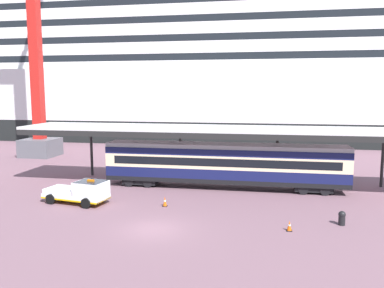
{
  "coord_description": "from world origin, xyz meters",
  "views": [
    {
      "loc": [
        6.93,
        -23.94,
        8.88
      ],
      "look_at": [
        1.01,
        8.28,
        4.5
      ],
      "focal_mm": 37.28,
      "sensor_mm": 36.0,
      "label": 1
    }
  ],
  "objects_px": {
    "quay_bollard": "(342,218)",
    "service_truck": "(81,191)",
    "traffic_cone_mid": "(289,226)",
    "cruise_ship": "(205,59)",
    "dockside_crane": "(38,34)",
    "traffic_cone_near": "(165,201)",
    "train_carriage": "(224,163)"
  },
  "relations": [
    {
      "from": "quay_bollard",
      "to": "service_truck",
      "type": "bearing_deg",
      "value": 175.11
    },
    {
      "from": "service_truck",
      "to": "quay_bollard",
      "type": "bearing_deg",
      "value": -4.89
    },
    {
      "from": "traffic_cone_mid",
      "to": "cruise_ship",
      "type": "bearing_deg",
      "value": 104.33
    },
    {
      "from": "service_truck",
      "to": "traffic_cone_mid",
      "type": "height_order",
      "value": "service_truck"
    },
    {
      "from": "traffic_cone_mid",
      "to": "dockside_crane",
      "type": "height_order",
      "value": "dockside_crane"
    },
    {
      "from": "traffic_cone_near",
      "to": "quay_bollard",
      "type": "xyz_separation_m",
      "value": [
        12.67,
        -2.09,
        0.13
      ]
    },
    {
      "from": "quay_bollard",
      "to": "cruise_ship",
      "type": "bearing_deg",
      "value": 108.48
    },
    {
      "from": "service_truck",
      "to": "traffic_cone_mid",
      "type": "distance_m",
      "value": 16.26
    },
    {
      "from": "cruise_ship",
      "to": "dockside_crane",
      "type": "relative_size",
      "value": 2.94
    },
    {
      "from": "traffic_cone_mid",
      "to": "service_truck",
      "type": "bearing_deg",
      "value": 167.77
    },
    {
      "from": "traffic_cone_near",
      "to": "train_carriage",
      "type": "bearing_deg",
      "value": 59.69
    },
    {
      "from": "dockside_crane",
      "to": "service_truck",
      "type": "bearing_deg",
      "value": -53.08
    },
    {
      "from": "service_truck",
      "to": "cruise_ship",
      "type": "bearing_deg",
      "value": 86.98
    },
    {
      "from": "traffic_cone_near",
      "to": "traffic_cone_mid",
      "type": "relative_size",
      "value": 1.16
    },
    {
      "from": "cruise_ship",
      "to": "traffic_cone_near",
      "type": "bearing_deg",
      "value": -85.09
    },
    {
      "from": "cruise_ship",
      "to": "traffic_cone_near",
      "type": "relative_size",
      "value": 206.04
    },
    {
      "from": "traffic_cone_near",
      "to": "traffic_cone_mid",
      "type": "xyz_separation_m",
      "value": [
        9.17,
        -3.87,
        -0.06
      ]
    },
    {
      "from": "cruise_ship",
      "to": "service_truck",
      "type": "distance_m",
      "value": 50.72
    },
    {
      "from": "service_truck",
      "to": "traffic_cone_near",
      "type": "relative_size",
      "value": 7.02
    },
    {
      "from": "traffic_cone_near",
      "to": "dockside_crane",
      "type": "height_order",
      "value": "dockside_crane"
    },
    {
      "from": "service_truck",
      "to": "quay_bollard",
      "type": "xyz_separation_m",
      "value": [
        19.38,
        -1.66,
        -0.47
      ]
    },
    {
      "from": "train_carriage",
      "to": "service_truck",
      "type": "bearing_deg",
      "value": -146.15
    },
    {
      "from": "cruise_ship",
      "to": "traffic_cone_near",
      "type": "xyz_separation_m",
      "value": [
        4.14,
        -48.23,
        -14.67
      ]
    },
    {
      "from": "traffic_cone_mid",
      "to": "quay_bollard",
      "type": "distance_m",
      "value": 3.93
    },
    {
      "from": "cruise_ship",
      "to": "service_truck",
      "type": "xyz_separation_m",
      "value": [
        -2.56,
        -48.66,
        -14.07
      ]
    },
    {
      "from": "quay_bollard",
      "to": "traffic_cone_near",
      "type": "bearing_deg",
      "value": 170.64
    },
    {
      "from": "service_truck",
      "to": "traffic_cone_near",
      "type": "xyz_separation_m",
      "value": [
        6.71,
        0.43,
        -0.61
      ]
    },
    {
      "from": "train_carriage",
      "to": "service_truck",
      "type": "xyz_separation_m",
      "value": [
        -10.62,
        -7.12,
        -1.32
      ]
    },
    {
      "from": "dockside_crane",
      "to": "train_carriage",
      "type": "bearing_deg",
      "value": -27.33
    },
    {
      "from": "train_carriage",
      "to": "quay_bollard",
      "type": "distance_m",
      "value": 12.53
    },
    {
      "from": "train_carriage",
      "to": "dockside_crane",
      "type": "xyz_separation_m",
      "value": [
        -26.11,
        13.49,
        13.98
      ]
    },
    {
      "from": "traffic_cone_mid",
      "to": "train_carriage",
      "type": "bearing_deg",
      "value": 116.46
    }
  ]
}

